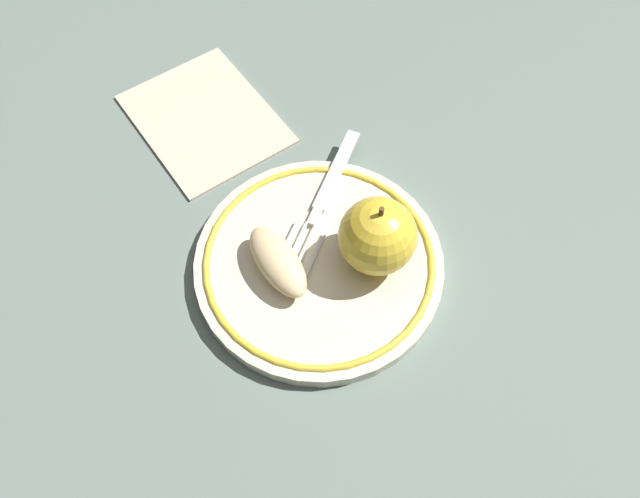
% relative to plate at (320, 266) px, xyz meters
% --- Properties ---
extents(ground_plane, '(2.00, 2.00, 0.00)m').
position_rel_plate_xyz_m(ground_plane, '(0.00, -0.01, -0.01)').
color(ground_plane, slate).
extents(plate, '(0.21, 0.21, 0.02)m').
position_rel_plate_xyz_m(plate, '(0.00, 0.00, 0.00)').
color(plate, beige).
rests_on(plate, ground_plane).
extents(apple_red_whole, '(0.06, 0.06, 0.07)m').
position_rel_plate_xyz_m(apple_red_whole, '(-0.01, -0.04, 0.04)').
color(apple_red_whole, yellow).
rests_on(apple_red_whole, plate).
extents(apple_slice_front, '(0.08, 0.04, 0.02)m').
position_rel_plate_xyz_m(apple_slice_front, '(0.01, 0.03, 0.02)').
color(apple_slice_front, beige).
rests_on(apple_slice_front, plate).
extents(fork, '(0.13, 0.14, 0.00)m').
position_rel_plate_xyz_m(fork, '(0.06, -0.03, 0.01)').
color(fork, silver).
rests_on(fork, plate).
extents(napkin_folded, '(0.18, 0.15, 0.01)m').
position_rel_plate_xyz_m(napkin_folded, '(0.20, 0.03, -0.01)').
color(napkin_folded, beige).
rests_on(napkin_folded, ground_plane).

